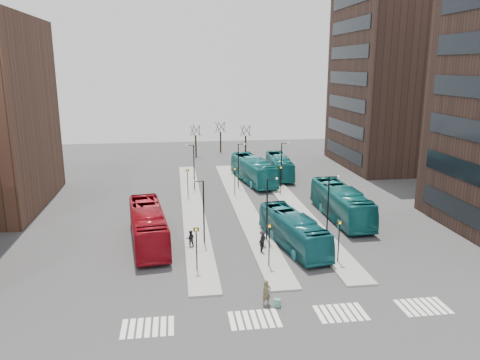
{
  "coord_description": "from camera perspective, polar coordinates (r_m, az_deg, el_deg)",
  "views": [
    {
      "loc": [
        -5.88,
        -23.61,
        16.42
      ],
      "look_at": [
        0.66,
        22.57,
        5.0
      ],
      "focal_mm": 35.0,
      "sensor_mm": 36.0,
      "label": 1
    }
  ],
  "objects": [
    {
      "name": "ground",
      "position": [
        29.35,
        5.24,
        -20.32
      ],
      "size": [
        160.0,
        160.0,
        0.0
      ],
      "primitive_type": "plane",
      "color": "#2F2F31",
      "rests_on": "ground"
    },
    {
      "name": "island_left",
      "position": [
        56.08,
        -5.8,
        -3.26
      ],
      "size": [
        2.5,
        45.0,
        0.15
      ],
      "primitive_type": "cube",
      "color": "gray",
      "rests_on": "ground"
    },
    {
      "name": "island_mid",
      "position": [
        56.6,
        0.29,
        -3.03
      ],
      "size": [
        2.5,
        45.0,
        0.15
      ],
      "primitive_type": "cube",
      "color": "gray",
      "rests_on": "ground"
    },
    {
      "name": "island_right",
      "position": [
        57.74,
        6.2,
        -2.77
      ],
      "size": [
        2.5,
        45.0,
        0.15
      ],
      "primitive_type": "cube",
      "color": "gray",
      "rests_on": "ground"
    },
    {
      "name": "suitcase",
      "position": [
        33.89,
        4.54,
        -14.71
      ],
      "size": [
        0.55,
        0.49,
        0.58
      ],
      "primitive_type": "cube",
      "rotation": [
        0.0,
        0.0,
        -0.3
      ],
      "color": "navy",
      "rests_on": "ground"
    },
    {
      "name": "red_bus",
      "position": [
        45.16,
        -11.15,
        -5.47
      ],
      "size": [
        4.43,
        12.84,
        3.5
      ],
      "primitive_type": "imported",
      "rotation": [
        0.0,
        0.0,
        0.12
      ],
      "color": "maroon",
      "rests_on": "ground"
    },
    {
      "name": "teal_bus_a",
      "position": [
        43.89,
        6.5,
        -6.12
      ],
      "size": [
        4.52,
        11.52,
        3.13
      ],
      "primitive_type": "imported",
      "rotation": [
        0.0,
        0.0,
        0.17
      ],
      "color": "#13575F",
      "rests_on": "ground"
    },
    {
      "name": "teal_bus_b",
      "position": [
        67.43,
        1.62,
        1.23
      ],
      "size": [
        5.03,
        13.23,
        3.6
      ],
      "primitive_type": "imported",
      "rotation": [
        0.0,
        0.0,
        0.16
      ],
      "color": "#166F71",
      "rests_on": "ground"
    },
    {
      "name": "teal_bus_c",
      "position": [
        52.51,
        12.21,
        -2.74
      ],
      "size": [
        3.15,
        12.88,
        3.58
      ],
      "primitive_type": "imported",
      "rotation": [
        0.0,
        0.0,
        0.01
      ],
      "color": "#135F61",
      "rests_on": "ground"
    },
    {
      "name": "teal_bus_d",
      "position": [
        71.17,
        4.82,
        1.69
      ],
      "size": [
        3.39,
        11.65,
        3.21
      ],
      "primitive_type": "imported",
      "rotation": [
        0.0,
        0.0,
        -0.06
      ],
      "color": "#156669",
      "rests_on": "ground"
    },
    {
      "name": "traveller",
      "position": [
        33.78,
        3.25,
        -13.57
      ],
      "size": [
        0.78,
        0.63,
        1.86
      ],
      "primitive_type": "imported",
      "rotation": [
        0.0,
        0.0,
        0.31
      ],
      "color": "brown",
      "rests_on": "ground"
    },
    {
      "name": "commuter_a",
      "position": [
        43.83,
        -6.06,
        -7.16
      ],
      "size": [
        0.82,
        0.64,
        1.66
      ],
      "primitive_type": "imported",
      "rotation": [
        0.0,
        0.0,
        3.15
      ],
      "color": "black",
      "rests_on": "ground"
    },
    {
      "name": "commuter_b",
      "position": [
        42.28,
        2.7,
        -7.87
      ],
      "size": [
        0.57,
        1.05,
        1.7
      ],
      "primitive_type": "imported",
      "rotation": [
        0.0,
        0.0,
        1.73
      ],
      "color": "black",
      "rests_on": "ground"
    },
    {
      "name": "commuter_c",
      "position": [
        43.65,
        2.76,
        -7.21
      ],
      "size": [
        1.17,
        1.18,
        1.63
      ],
      "primitive_type": "imported",
      "rotation": [
        0.0,
        0.0,
        3.95
      ],
      "color": "black",
      "rests_on": "ground"
    },
    {
      "name": "crosswalk_stripes",
      "position": [
        33.01,
        6.67,
        -16.16
      ],
      "size": [
        22.35,
        2.4,
        0.01
      ],
      "color": "silver",
      "rests_on": "ground"
    },
    {
      "name": "tower_far",
      "position": [
        82.79,
        19.6,
        12.0
      ],
      "size": [
        20.12,
        20.0,
        30.0
      ],
      "color": "#32231C",
      "rests_on": "ground"
    },
    {
      "name": "sign_poles",
      "position": [
        49.24,
        1.02,
        -2.78
      ],
      "size": [
        12.45,
        22.12,
        3.65
      ],
      "color": "black",
      "rests_on": "ground"
    },
    {
      "name": "lamp_posts",
      "position": [
        53.86,
        1.27,
        -0.04
      ],
      "size": [
        14.04,
        20.24,
        6.12
      ],
      "color": "black",
      "rests_on": "ground"
    },
    {
      "name": "bare_trees",
      "position": [
        87.77,
        -2.38,
        4.77
      ],
      "size": [
        10.97,
        8.14,
        5.9
      ],
      "color": "black",
      "rests_on": "ground"
    }
  ]
}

